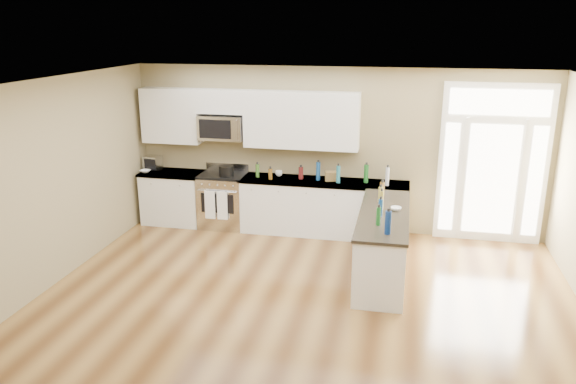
% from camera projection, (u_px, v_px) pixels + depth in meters
% --- Properties ---
extents(ground, '(8.00, 8.00, 0.00)m').
position_uv_depth(ground, '(286.00, 351.00, 6.21)').
color(ground, '#533317').
extents(room_shell, '(8.00, 8.00, 8.00)m').
position_uv_depth(room_shell, '(286.00, 204.00, 5.72)').
color(room_shell, '#8D8059').
rests_on(room_shell, ground).
extents(back_cabinet_left, '(1.10, 0.66, 0.94)m').
position_uv_depth(back_cabinet_left, '(174.00, 199.00, 10.11)').
color(back_cabinet_left, silver).
rests_on(back_cabinet_left, ground).
extents(back_cabinet_right, '(2.85, 0.66, 0.94)m').
position_uv_depth(back_cabinet_right, '(323.00, 209.00, 9.57)').
color(back_cabinet_right, silver).
rests_on(back_cabinet_right, ground).
extents(peninsula_cabinet, '(0.69, 2.32, 0.94)m').
position_uv_depth(peninsula_cabinet, '(383.00, 246.00, 8.00)').
color(peninsula_cabinet, silver).
rests_on(peninsula_cabinet, ground).
extents(upper_cabinet_left, '(1.04, 0.33, 0.95)m').
position_uv_depth(upper_cabinet_left, '(172.00, 116.00, 9.82)').
color(upper_cabinet_left, silver).
rests_on(upper_cabinet_left, room_shell).
extents(upper_cabinet_right, '(1.94, 0.33, 0.95)m').
position_uv_depth(upper_cabinet_right, '(301.00, 120.00, 9.36)').
color(upper_cabinet_right, silver).
rests_on(upper_cabinet_right, room_shell).
extents(upper_cabinet_short, '(0.82, 0.33, 0.40)m').
position_uv_depth(upper_cabinet_short, '(222.00, 101.00, 9.55)').
color(upper_cabinet_short, silver).
rests_on(upper_cabinet_short, room_shell).
extents(microwave, '(0.78, 0.41, 0.42)m').
position_uv_depth(microwave, '(222.00, 127.00, 9.65)').
color(microwave, silver).
rests_on(microwave, room_shell).
extents(entry_door, '(1.70, 0.10, 2.60)m').
position_uv_depth(entry_door, '(493.00, 164.00, 9.02)').
color(entry_door, white).
rests_on(entry_door, ground).
extents(kitchen_range, '(0.79, 0.70, 1.08)m').
position_uv_depth(kitchen_range, '(223.00, 200.00, 9.91)').
color(kitchen_range, silver).
rests_on(kitchen_range, ground).
extents(stockpot, '(0.27, 0.27, 0.20)m').
position_uv_depth(stockpot, '(226.00, 170.00, 9.65)').
color(stockpot, black).
rests_on(stockpot, kitchen_range).
extents(toaster_oven, '(0.33, 0.29, 0.25)m').
position_uv_depth(toaster_oven, '(153.00, 163.00, 10.11)').
color(toaster_oven, silver).
rests_on(toaster_oven, back_cabinet_left).
extents(cardboard_box, '(0.22, 0.18, 0.15)m').
position_uv_depth(cardboard_box, '(331.00, 176.00, 9.41)').
color(cardboard_box, brown).
rests_on(cardboard_box, back_cabinet_right).
extents(bowl_left, '(0.21, 0.21, 0.04)m').
position_uv_depth(bowl_left, '(145.00, 171.00, 9.94)').
color(bowl_left, white).
rests_on(bowl_left, back_cabinet_left).
extents(bowl_peninsula, '(0.18, 0.18, 0.05)m').
position_uv_depth(bowl_peninsula, '(396.00, 209.00, 7.93)').
color(bowl_peninsula, white).
rests_on(bowl_peninsula, peninsula_cabinet).
extents(cup_counter, '(0.15, 0.15, 0.10)m').
position_uv_depth(cup_counter, '(279.00, 173.00, 9.69)').
color(cup_counter, white).
rests_on(cup_counter, back_cabinet_right).
extents(counter_bottles, '(2.38, 2.41, 0.31)m').
position_uv_depth(counter_bottles, '(349.00, 186.00, 8.62)').
color(counter_bottles, '#19591E').
rests_on(counter_bottles, back_cabinet_right).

